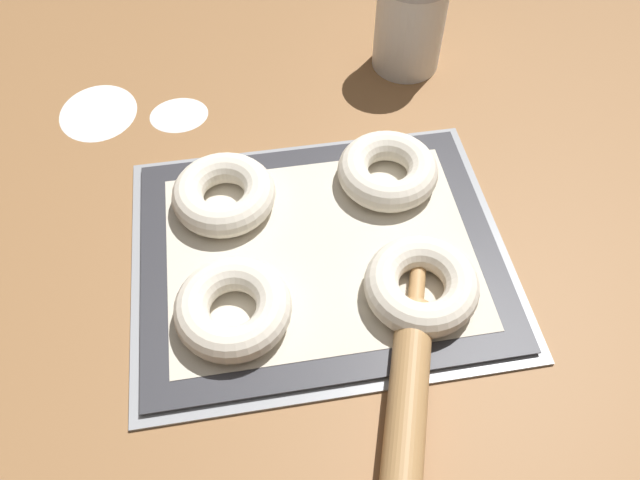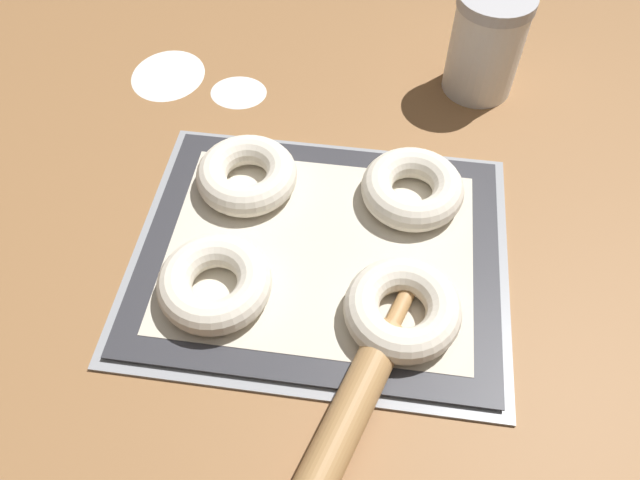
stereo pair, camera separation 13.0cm
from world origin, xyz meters
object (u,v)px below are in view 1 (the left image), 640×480
object	(u,v)px
bagel_front_right	(421,285)
bagel_back_right	(388,171)
baking_tray	(320,253)
flour_canister	(410,20)
bagel_front_left	(233,308)
rolling_pin	(405,436)
bagel_back_left	(224,194)

from	to	relation	value
bagel_front_right	bagel_back_right	size ratio (longest dim) A/B	1.00
baking_tray	flour_canister	world-z (taller)	flour_canister
bagel_front_left	rolling_pin	world-z (taller)	bagel_front_left
bagel_back_left	bagel_back_right	bearing A→B (deg)	1.62
baking_tray	rolling_pin	world-z (taller)	rolling_pin
baking_tray	bagel_front_right	bearing A→B (deg)	-38.39
bagel_back_left	bagel_front_left	bearing A→B (deg)	-90.65
bagel_back_left	flour_canister	size ratio (longest dim) A/B	0.84
bagel_front_left	flour_canister	size ratio (longest dim) A/B	0.84
bagel_front_right	bagel_back_left	distance (m)	0.27
bagel_front_right	flour_canister	size ratio (longest dim) A/B	0.84
baking_tray	bagel_front_left	world-z (taller)	bagel_front_left
flour_canister	rolling_pin	size ratio (longest dim) A/B	0.40
baking_tray	flour_canister	size ratio (longest dim) A/B	2.94
baking_tray	flour_canister	bearing A→B (deg)	60.88
rolling_pin	baking_tray	bearing A→B (deg)	100.42
flour_canister	rolling_pin	distance (m)	0.60
bagel_back_right	rolling_pin	distance (m)	0.34
baking_tray	bagel_front_right	world-z (taller)	bagel_front_right
bagel_back_left	baking_tray	bearing A→B (deg)	-39.97
bagel_front_right	bagel_back_right	xyz separation A→B (m)	(0.00, 0.17, 0.00)
bagel_front_right	bagel_back_right	world-z (taller)	same
bagel_front_left	rolling_pin	xyz separation A→B (m)	(0.15, -0.16, -0.01)
rolling_pin	bagel_front_left	bearing A→B (deg)	133.02
bagel_front_left	bagel_back_right	distance (m)	0.27
bagel_front_right	rolling_pin	world-z (taller)	bagel_front_right
bagel_front_left	bagel_front_right	world-z (taller)	same
baking_tray	bagel_front_right	xyz separation A→B (m)	(0.10, -0.08, 0.03)
bagel_front_left	bagel_back_left	size ratio (longest dim) A/B	1.00
baking_tray	rolling_pin	bearing A→B (deg)	-79.58
bagel_front_right	bagel_back_left	xyz separation A→B (m)	(-0.21, 0.17, 0.00)
bagel_back_right	rolling_pin	size ratio (longest dim) A/B	0.34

